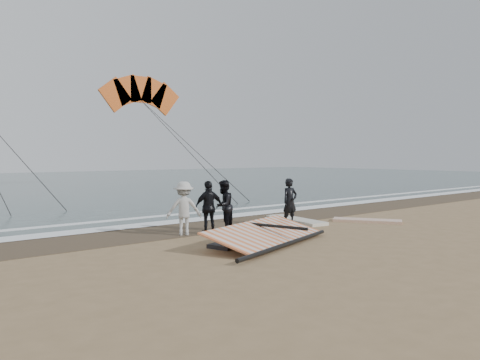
{
  "coord_description": "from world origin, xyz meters",
  "views": [
    {
      "loc": [
        -10.3,
        -8.27,
        2.36
      ],
      "look_at": [
        -1.05,
        3.0,
        1.6
      ],
      "focal_mm": 35.0,
      "sensor_mm": 36.0,
      "label": 1
    }
  ],
  "objects_px": {
    "board_white": "(367,221)",
    "sail_rig": "(261,236)",
    "man_main": "(290,202)",
    "board_cream": "(296,220)"
  },
  "relations": [
    {
      "from": "board_white",
      "to": "sail_rig",
      "type": "xyz_separation_m",
      "value": [
        -5.65,
        -0.62,
        0.15
      ]
    },
    {
      "from": "board_white",
      "to": "man_main",
      "type": "bearing_deg",
      "value": 122.38
    },
    {
      "from": "board_white",
      "to": "board_cream",
      "type": "bearing_deg",
      "value": 105.87
    },
    {
      "from": "man_main",
      "to": "board_white",
      "type": "distance_m",
      "value": 3.02
    },
    {
      "from": "board_cream",
      "to": "sail_rig",
      "type": "xyz_separation_m",
      "value": [
        -3.75,
        -2.29,
        0.14
      ]
    },
    {
      "from": "man_main",
      "to": "board_white",
      "type": "bearing_deg",
      "value": -18.98
    },
    {
      "from": "board_cream",
      "to": "board_white",
      "type": "bearing_deg",
      "value": -33.34
    },
    {
      "from": "man_main",
      "to": "board_white",
      "type": "height_order",
      "value": "man_main"
    },
    {
      "from": "man_main",
      "to": "sail_rig",
      "type": "bearing_deg",
      "value": -142.42
    },
    {
      "from": "man_main",
      "to": "board_cream",
      "type": "distance_m",
      "value": 1.15
    }
  ]
}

